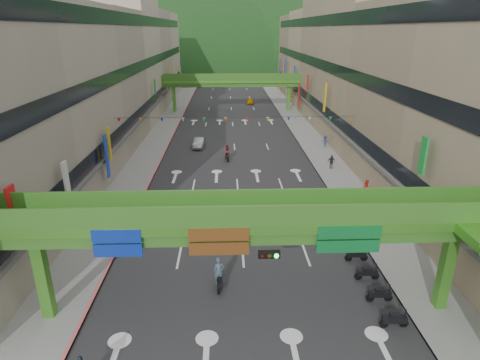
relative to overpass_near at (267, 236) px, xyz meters
name	(u,v)px	position (x,y,z in m)	size (l,w,h in m)	color
road_slab	(233,130)	(-0.93, 44.62, -5.20)	(18.00, 140.00, 0.02)	#28282B
sidewalk_left	(164,130)	(-11.93, 44.62, -5.13)	(4.00, 140.00, 0.15)	gray
sidewalk_right	(302,129)	(10.07, 44.62, -5.13)	(4.00, 140.00, 0.15)	gray
curb_left	(176,130)	(-10.03, 44.62, -5.12)	(0.20, 140.00, 0.18)	#CC5959
curb_right	(290,129)	(8.17, 44.62, -5.12)	(0.20, 140.00, 0.18)	gray
building_row_left	(106,69)	(-19.86, 44.62, 4.25)	(12.80, 95.00, 19.00)	#9E937F
building_row_right	(357,68)	(18.00, 44.62, 4.25)	(12.80, 95.00, 19.00)	gray
overpass_near	(267,236)	(0.00, 0.00, 0.00)	(28.00, 12.27, 7.10)	#4C9E2D
overpass_far	(231,83)	(-0.93, 59.62, 0.20)	(28.00, 2.20, 7.10)	#4C9E2D
hill_left	(192,68)	(-15.93, 154.62, -5.21)	(168.00, 140.00, 112.00)	#1C4419
hill_right	(282,63)	(24.07, 174.62, -5.21)	(208.00, 176.00, 128.00)	#1C4419
bunting_string	(236,119)	(-0.93, 24.62, 0.75)	(26.00, 0.36, 0.47)	black
scooter_rider_near	(219,274)	(-2.55, 2.93, -4.21)	(0.68, 1.60, 2.12)	black
scooter_rider_mid	(227,152)	(-1.91, 28.49, -4.13)	(0.92, 1.60, 2.09)	black
scooter_rider_far	(223,201)	(-2.38, 14.04, -4.21)	(0.88, 1.59, 1.98)	maroon
parked_scooter_row	(362,263)	(6.87, 4.62, -4.68)	(1.60, 11.55, 1.08)	black
car_silver	(199,143)	(-5.71, 34.73, -4.57)	(1.34, 3.84, 1.27)	#9C9CA4
car_yellow	(250,101)	(3.15, 68.17, -4.59)	(1.45, 3.61, 1.23)	#DB9103
pedestrian_red	(367,189)	(11.27, 16.87, -4.42)	(0.77, 0.60, 1.58)	red
pedestrian_dark	(331,163)	(9.90, 24.99, -4.42)	(0.91, 0.38, 1.56)	#232129
pedestrian_blue	(325,142)	(11.27, 33.81, -4.42)	(0.73, 0.47, 1.57)	navy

